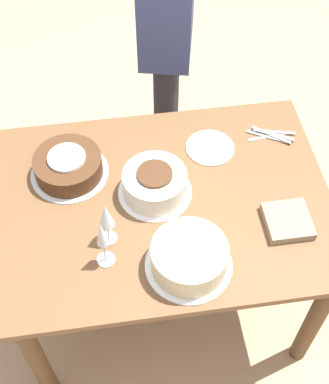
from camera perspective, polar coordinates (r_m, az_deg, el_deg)
name	(u,v)px	position (r m, az deg, el deg)	size (l,w,h in m)	color
ground_plane	(164,292)	(2.61, 0.00, -10.65)	(12.00, 12.00, 0.00)	tan
dining_table	(164,219)	(2.07, 0.00, -2.93)	(1.24, 0.91, 0.74)	brown
cake_center_white	(155,184)	(1.95, -1.04, 0.89)	(0.28, 0.28, 0.12)	white
cake_front_chocolate	(68,166)	(2.05, -10.23, 2.75)	(0.30, 0.30, 0.10)	white
cake_back_decorated	(189,258)	(1.78, 2.64, -7.00)	(0.30, 0.30, 0.11)	white
wine_glass_near	(102,237)	(1.72, -6.68, -4.77)	(0.06, 0.06, 0.22)	silver
wine_glass_far	(106,216)	(1.77, -6.25, -2.61)	(0.06, 0.06, 0.20)	silver
dessert_plate_left	(210,148)	(2.14, 4.89, 4.73)	(0.19, 0.19, 0.01)	beige
fork_pile	(271,135)	(2.21, 11.28, 6.00)	(0.20, 0.12, 0.01)	silver
napkin_stack	(288,221)	(1.95, 13.01, -3.03)	(0.16, 0.16, 0.03)	gray
person_cutting	(167,8)	(2.41, 0.28, 19.07)	(0.30, 0.44, 1.65)	#232328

